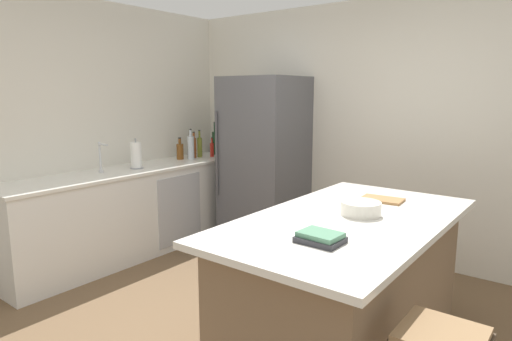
{
  "coord_description": "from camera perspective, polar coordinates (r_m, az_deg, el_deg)",
  "views": [
    {
      "loc": [
        1.66,
        -2.07,
        1.69
      ],
      "look_at": [
        -0.69,
        0.98,
        1.0
      ],
      "focal_mm": 30.84,
      "sensor_mm": 36.0,
      "label": 1
    }
  ],
  "objects": [
    {
      "name": "paper_towel_roll",
      "position": [
        4.7,
        -15.29,
        1.87
      ],
      "size": [
        0.14,
        0.14,
        0.31
      ],
      "color": "gray",
      "rests_on": "counter_run_left"
    },
    {
      "name": "mixing_bowl",
      "position": [
        2.86,
        13.44,
        -4.8
      ],
      "size": [
        0.25,
        0.25,
        0.09
      ],
      "color": "silver",
      "rests_on": "kitchen_island"
    },
    {
      "name": "cutting_board",
      "position": [
        3.27,
        16.02,
        -3.63
      ],
      "size": [
        0.3,
        0.21,
        0.02
      ],
      "color": "#9E7042",
      "rests_on": "kitchen_island"
    },
    {
      "name": "wall_left",
      "position": [
        4.62,
        -25.61,
        4.32
      ],
      "size": [
        0.1,
        6.0,
        2.6
      ],
      "primitive_type": "cube",
      "color": "silver",
      "rests_on": "ground_plane"
    },
    {
      "name": "kitchen_island",
      "position": [
        2.95,
        11.58,
        -14.52
      ],
      "size": [
        1.06,
        1.93,
        0.92
      ],
      "color": "#7A6047",
      "rests_on": "ground_plane"
    },
    {
      "name": "soda_bottle",
      "position": [
        5.23,
        -8.45,
        3.02
      ],
      "size": [
        0.08,
        0.08,
        0.36
      ],
      "color": "silver",
      "rests_on": "counter_run_left"
    },
    {
      "name": "sink_faucet",
      "position": [
        4.56,
        -19.48,
        1.7
      ],
      "size": [
        0.15,
        0.05,
        0.3
      ],
      "color": "silver",
      "rests_on": "counter_run_left"
    },
    {
      "name": "cookbook_stack",
      "position": [
        2.32,
        8.34,
        -8.6
      ],
      "size": [
        0.23,
        0.18,
        0.06
      ],
      "color": "#2D2D33",
      "rests_on": "kitchen_island"
    },
    {
      "name": "hot_sauce_bottle",
      "position": [
        5.38,
        -5.72,
        2.74
      ],
      "size": [
        0.05,
        0.05,
        0.24
      ],
      "color": "red",
      "rests_on": "counter_run_left"
    },
    {
      "name": "wine_bottle",
      "position": [
        5.59,
        -5.35,
        3.67
      ],
      "size": [
        0.07,
        0.07,
        0.41
      ],
      "color": "#19381E",
      "rests_on": "counter_run_left"
    },
    {
      "name": "whiskey_bottle",
      "position": [
        5.23,
        -9.82,
        2.51
      ],
      "size": [
        0.08,
        0.08,
        0.26
      ],
      "color": "brown",
      "rests_on": "counter_run_left"
    },
    {
      "name": "wall_rear",
      "position": [
        4.64,
        16.63,
        4.92
      ],
      "size": [
        6.0,
        0.1,
        2.6
      ],
      "primitive_type": "cube",
      "color": "silver",
      "rests_on": "ground_plane"
    },
    {
      "name": "gin_bottle",
      "position": [
        5.44,
        -4.94,
        3.03
      ],
      "size": [
        0.07,
        0.07,
        0.27
      ],
      "color": "#8CB79E",
      "rests_on": "counter_run_left"
    },
    {
      "name": "counter_run_left",
      "position": [
        4.83,
        -15.34,
        -5.01
      ],
      "size": [
        0.64,
        2.81,
        0.91
      ],
      "color": "silver",
      "rests_on": "ground_plane"
    },
    {
      "name": "refrigerator",
      "position": [
        4.92,
        1.06,
        1.24
      ],
      "size": [
        0.81,
        0.76,
        1.85
      ],
      "color": "#56565B",
      "rests_on": "ground_plane"
    },
    {
      "name": "olive_oil_bottle",
      "position": [
        5.38,
        -7.32,
        3.09
      ],
      "size": [
        0.06,
        0.06,
        0.33
      ],
      "color": "olive",
      "rests_on": "counter_run_left"
    },
    {
      "name": "vinegar_bottle",
      "position": [
        5.33,
        -8.04,
        3.04
      ],
      "size": [
        0.05,
        0.05,
        0.31
      ],
      "color": "#994C23",
      "rests_on": "counter_run_left"
    }
  ]
}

